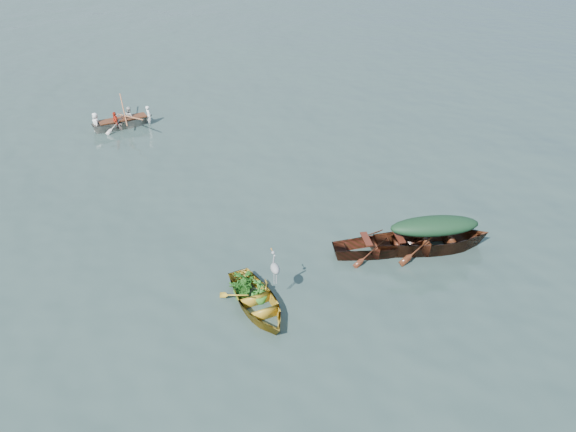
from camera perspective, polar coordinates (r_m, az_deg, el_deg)
The scene contains 11 objects.
ground at distance 14.84m, azimuth 7.52°, elevation -8.66°, with size 140.00×140.00×0.00m, color #314541.
yellow_dinghy at distance 14.55m, azimuth -3.17°, elevation -9.36°, with size 1.41×3.25×0.88m, color gold.
green_tarp_boat at distance 17.10m, azimuth 14.30°, elevation -3.30°, with size 1.48×4.75×1.13m, color #4D2A12.
open_wooden_boat at distance 16.65m, azimuth 9.43°, elevation -3.72°, with size 1.24×3.98×0.90m, color #531F14.
rowed_boat at distance 25.62m, azimuth -16.31°, elevation 8.65°, with size 1.10×3.65×0.83m, color beige.
green_tarp_cover at distance 16.65m, azimuth 14.68°, elevation -0.98°, with size 0.81×2.61×0.52m, color #14321F.
thwart_benches at distance 16.38m, azimuth 9.57°, elevation -2.38°, with size 0.74×1.99×0.04m, color #43190F, non-canonical shape.
heron at distance 14.18m, azimuth -1.31°, elevation -5.86°, with size 0.28×0.40×0.92m, color #999CA1, non-canonical shape.
dinghy_weeds at distance 14.48m, azimuth -4.04°, elevation -5.83°, with size 0.70×0.90×0.60m, color #1F5F18.
rowers at distance 25.33m, azimuth -16.58°, elevation 10.30°, with size 0.99×2.56×0.76m, color white.
oars at distance 25.46m, azimuth -16.46°, elevation 9.57°, with size 2.60×0.60×0.06m, color #A7643F, non-canonical shape.
Camera 1 is at (-5.05, -10.13, 9.58)m, focal length 35.00 mm.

